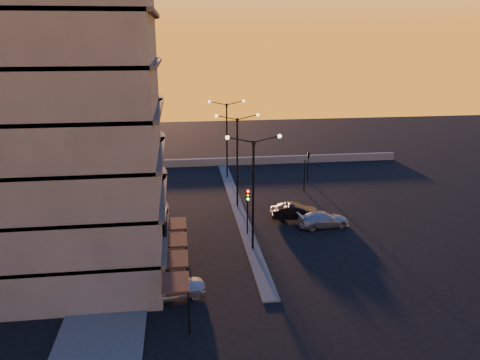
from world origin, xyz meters
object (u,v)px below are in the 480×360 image
object	(u,v)px
streetlamp_mid	(237,153)
car_wagon	(323,219)
traffic_light_main	(248,204)
car_sedan	(295,211)
car_hatchback	(171,287)

from	to	relation	value
streetlamp_mid	car_wagon	world-z (taller)	streetlamp_mid
traffic_light_main	car_sedan	size ratio (longest dim) A/B	0.95
streetlamp_mid	traffic_light_main	world-z (taller)	streetlamp_mid
streetlamp_mid	traffic_light_main	xyz separation A→B (m)	(0.00, -7.13, -2.70)
streetlamp_mid	car_hatchback	xyz separation A→B (m)	(-6.50, -16.44, -4.80)
car_hatchback	car_sedan	xyz separation A→B (m)	(11.50, 12.52, -0.05)
car_hatchback	streetlamp_mid	bearing A→B (deg)	-30.20
streetlamp_mid	car_sedan	world-z (taller)	streetlamp_mid
car_hatchback	traffic_light_main	bearing A→B (deg)	-43.55
car_sedan	car_wagon	bearing A→B (deg)	-131.44
car_wagon	traffic_light_main	bearing A→B (deg)	92.99
traffic_light_main	car_sedan	distance (m)	6.32
streetlamp_mid	car_hatchback	distance (m)	18.32
car_hatchback	car_wagon	bearing A→B (deg)	-61.30
traffic_light_main	car_wagon	distance (m)	7.51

